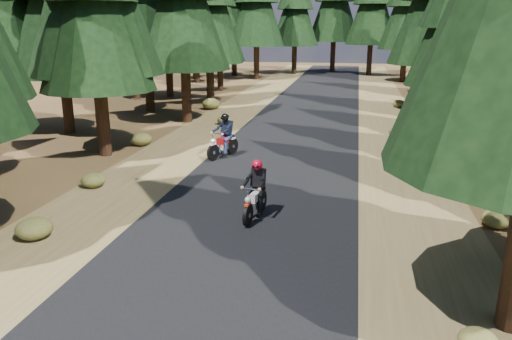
{
  "coord_description": "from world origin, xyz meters",
  "views": [
    {
      "loc": [
        2.72,
        -12.19,
        5.17
      ],
      "look_at": [
        0.0,
        1.5,
        1.1
      ],
      "focal_mm": 35.0,
      "sensor_mm": 36.0,
      "label": 1
    }
  ],
  "objects": [
    {
      "name": "shoulder_r",
      "position": [
        4.6,
        5.0,
        0.0
      ],
      "size": [
        3.2,
        100.0,
        0.01
      ],
      "primitive_type": "cube",
      "color": "brown",
      "rests_on": "ground"
    },
    {
      "name": "rider_lead",
      "position": [
        0.18,
        0.49,
        0.55
      ],
      "size": [
        0.79,
        1.89,
        1.64
      ],
      "rotation": [
        0.0,
        0.0,
        3.01
      ],
      "color": "silver",
      "rests_on": "road"
    },
    {
      "name": "ground",
      "position": [
        0.0,
        0.0,
        0.0
      ],
      "size": [
        120.0,
        120.0,
        0.0
      ],
      "primitive_type": "plane",
      "color": "#433018",
      "rests_on": "ground"
    },
    {
      "name": "understory_shrubs",
      "position": [
        0.77,
        8.24,
        0.28
      ],
      "size": [
        14.66,
        31.69,
        0.68
      ],
      "color": "#474C1E",
      "rests_on": "ground"
    },
    {
      "name": "rider_follow",
      "position": [
        -2.4,
        6.74,
        0.59
      ],
      "size": [
        1.31,
        2.06,
        1.77
      ],
      "rotation": [
        0.0,
        0.0,
        2.75
      ],
      "color": "#A30A0E",
      "rests_on": "road"
    },
    {
      "name": "shoulder_l",
      "position": [
        -4.6,
        5.0,
        0.0
      ],
      "size": [
        3.2,
        100.0,
        0.01
      ],
      "primitive_type": "cube",
      "color": "brown",
      "rests_on": "ground"
    },
    {
      "name": "road",
      "position": [
        0.0,
        5.0,
        0.01
      ],
      "size": [
        6.0,
        100.0,
        0.01
      ],
      "primitive_type": "cube",
      "color": "black",
      "rests_on": "ground"
    },
    {
      "name": "log_near",
      "position": [
        7.37,
        11.28,
        0.16
      ],
      "size": [
        5.21,
        3.9,
        0.32
      ],
      "primitive_type": "cylinder",
      "rotation": [
        0.0,
        1.57,
        0.63
      ],
      "color": "#4C4233",
      "rests_on": "ground"
    }
  ]
}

